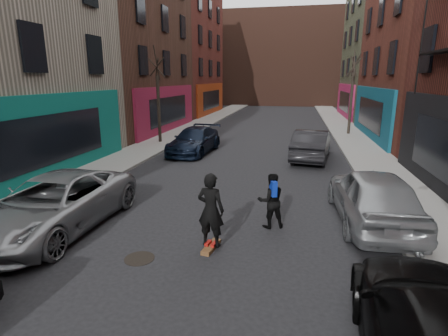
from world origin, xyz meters
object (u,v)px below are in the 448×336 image
at_px(parked_left_far, 55,204).
at_px(parked_right_far, 373,196).
at_px(parked_left_end, 194,140).
at_px(skateboarder, 211,210).
at_px(tree_right_far, 352,86).
at_px(manhole, 139,258).
at_px(tree_left_far, 158,90).
at_px(skateboard, 211,247).
at_px(parked_right_end, 312,145).
at_px(pedestrian, 271,200).

xyz_separation_m(parked_left_far, parked_right_far, (8.66, 2.22, 0.07)).
xyz_separation_m(parked_left_end, skateboarder, (3.63, -11.01, 0.32)).
distance_m(tree_right_far, manhole, 21.76).
bearing_deg(parked_left_end, parked_right_far, -43.44).
bearing_deg(tree_right_far, tree_left_far, -154.18).
relative_size(parked_right_far, manhole, 6.92).
bearing_deg(parked_left_far, skateboard, -2.43).
height_order(tree_right_far, parked_left_end, tree_right_far).
distance_m(skateboard, manhole, 1.74).
distance_m(parked_left_end, skateboarder, 11.60).
relative_size(parked_left_end, manhole, 6.94).
distance_m(tree_right_far, skateboarder, 20.38).
height_order(parked_left_far, parked_right_far, parked_right_far).
xyz_separation_m(tree_right_far, skateboarder, (-5.77, -19.38, -2.51)).
height_order(parked_left_end, parked_right_end, parked_right_end).
relative_size(tree_right_far, skateboarder, 3.68).
distance_m(parked_right_end, pedestrian, 9.14).
xyz_separation_m(parked_left_end, manhole, (2.10, -11.83, -0.70)).
bearing_deg(skateboard, parked_right_far, 40.01).
bearing_deg(tree_left_far, skateboard, -63.63).
height_order(parked_left_end, skateboard, parked_left_end).
xyz_separation_m(parked_right_far, parked_right_end, (-1.40, 8.16, -0.05)).
distance_m(parked_right_far, parked_right_end, 8.28).
relative_size(tree_left_far, pedestrian, 4.15).
height_order(tree_right_far, manhole, tree_right_far).
bearing_deg(parked_left_far, skateboarder, -2.43).
bearing_deg(tree_left_far, parked_left_far, -80.74).
bearing_deg(parked_right_end, parked_right_far, 107.73).
distance_m(tree_left_far, skateboarder, 15.12).
relative_size(tree_left_far, parked_right_end, 1.38).
distance_m(skateboarder, pedestrian, 2.11).
xyz_separation_m(tree_right_far, skateboard, (-5.77, -19.38, -3.48)).
distance_m(parked_left_end, skateboard, 11.61).
bearing_deg(tree_right_far, parked_right_end, -108.96).
relative_size(parked_left_far, skateboard, 6.77).
bearing_deg(tree_right_far, parked_right_far, -95.41).
bearing_deg(parked_right_far, pedestrian, 13.99).
bearing_deg(parked_left_far, parked_right_end, 56.11).
bearing_deg(tree_left_far, skateboarder, -63.63).
relative_size(tree_right_far, parked_right_far, 1.40).
bearing_deg(skateboard, tree_left_far, 125.48).
bearing_deg(tree_right_far, parked_left_end, -138.30).
bearing_deg(pedestrian, skateboard, 29.97).
relative_size(tree_right_far, parked_right_end, 1.44).
distance_m(tree_left_far, parked_right_end, 10.13).
xyz_separation_m(skateboarder, pedestrian, (1.33, 1.63, -0.23)).
relative_size(tree_left_far, skateboarder, 3.52).
distance_m(parked_left_end, manhole, 12.03).
height_order(tree_right_far, pedestrian, tree_right_far).
bearing_deg(parked_right_far, skateboarder, 27.91).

